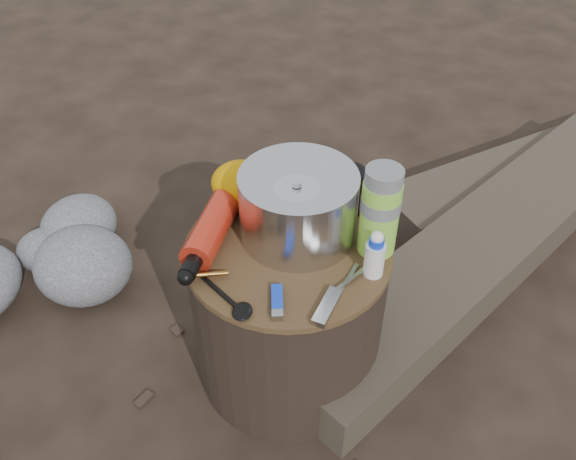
% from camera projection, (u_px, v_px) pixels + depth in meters
% --- Properties ---
extents(ground, '(60.00, 60.00, 0.00)m').
position_uv_depth(ground, '(288.00, 364.00, 1.63)').
color(ground, black).
rests_on(ground, ground).
extents(stump, '(0.46, 0.46, 0.43)m').
position_uv_depth(stump, '(288.00, 312.00, 1.49)').
color(stump, black).
rests_on(stump, ground).
extents(log_main, '(1.16, 1.53, 0.14)m').
position_uv_depth(log_main, '(487.00, 244.00, 1.89)').
color(log_main, '#3E342A').
rests_on(log_main, ground).
extents(log_small, '(1.17, 1.03, 0.11)m').
position_uv_depth(log_small, '(542.00, 166.00, 2.23)').
color(log_small, '#3E342A').
rests_on(log_small, ground).
extents(foil_windscreen, '(0.26, 0.26, 0.16)m').
position_uv_depth(foil_windscreen, '(298.00, 206.00, 1.33)').
color(foil_windscreen, '#BABAC1').
rests_on(foil_windscreen, stump).
extents(camping_pot, '(0.17, 0.17, 0.17)m').
position_uv_depth(camping_pot, '(296.00, 216.00, 1.30)').
color(camping_pot, silver).
rests_on(camping_pot, stump).
extents(fuel_bottle, '(0.09, 0.30, 0.07)m').
position_uv_depth(fuel_bottle, '(213.00, 226.00, 1.35)').
color(fuel_bottle, red).
rests_on(fuel_bottle, stump).
extents(thermos, '(0.08, 0.08, 0.21)m').
position_uv_depth(thermos, '(380.00, 212.00, 1.28)').
color(thermos, '#92D83F').
rests_on(thermos, stump).
extents(travel_mug, '(0.07, 0.07, 0.11)m').
position_uv_depth(travel_mug, '(348.00, 191.00, 1.41)').
color(travel_mug, black).
rests_on(travel_mug, stump).
extents(stuff_sack, '(0.16, 0.13, 0.11)m').
position_uv_depth(stuff_sack, '(244.00, 184.00, 1.44)').
color(stuff_sack, '#DF9200').
rests_on(stuff_sack, stump).
extents(food_pouch, '(0.10, 0.03, 0.12)m').
position_uv_depth(food_pouch, '(300.00, 185.00, 1.42)').
color(food_pouch, '#101253').
rests_on(food_pouch, stump).
extents(lighter, '(0.04, 0.09, 0.02)m').
position_uv_depth(lighter, '(277.00, 298.00, 1.22)').
color(lighter, blue).
rests_on(lighter, stump).
extents(multitool, '(0.05, 0.11, 0.01)m').
position_uv_depth(multitool, '(327.00, 307.00, 1.21)').
color(multitool, '#A6A6AB').
rests_on(multitool, stump).
extents(pot_grabber, '(0.08, 0.12, 0.01)m').
position_uv_depth(pot_grabber, '(347.00, 281.00, 1.26)').
color(pot_grabber, '#A6A6AB').
rests_on(pot_grabber, stump).
extents(spork, '(0.15, 0.12, 0.01)m').
position_uv_depth(spork, '(220.00, 291.00, 1.24)').
color(spork, black).
rests_on(spork, stump).
extents(squeeze_bottle, '(0.04, 0.04, 0.10)m').
position_uv_depth(squeeze_bottle, '(375.00, 256.00, 1.26)').
color(squeeze_bottle, white).
rests_on(squeeze_bottle, stump).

